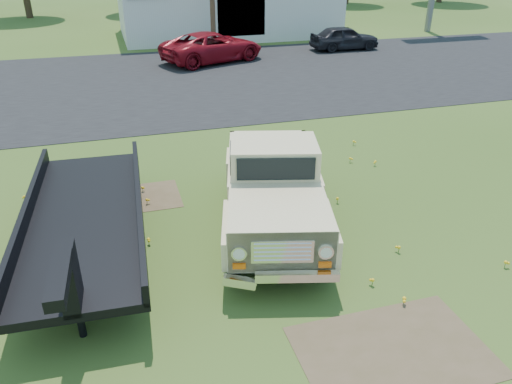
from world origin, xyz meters
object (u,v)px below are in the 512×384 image
(vintage_pickup_truck, at_px, (273,185))
(red_pickup, at_px, (213,47))
(flatbed_trailer, at_px, (84,212))
(dark_sedan, at_px, (344,38))

(vintage_pickup_truck, bearing_deg, red_pickup, 97.26)
(flatbed_trailer, height_order, dark_sedan, flatbed_trailer)
(flatbed_trailer, distance_m, dark_sedan, 23.14)
(red_pickup, bearing_deg, dark_sedan, -104.10)
(vintage_pickup_truck, distance_m, red_pickup, 17.38)
(flatbed_trailer, relative_size, dark_sedan, 1.70)
(dark_sedan, bearing_deg, flatbed_trailer, 141.81)
(red_pickup, height_order, dark_sedan, red_pickup)
(vintage_pickup_truck, distance_m, dark_sedan, 20.98)
(vintage_pickup_truck, height_order, dark_sedan, vintage_pickup_truck)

